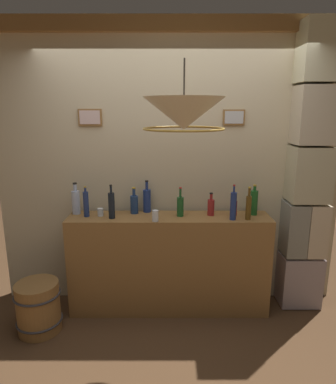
% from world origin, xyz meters
% --- Properties ---
extents(ground_plane, '(12.00, 12.00, 0.00)m').
position_xyz_m(ground_plane, '(0.00, 0.00, 0.00)').
color(ground_plane, '#4C331E').
extents(panelled_rear_partition, '(3.42, 0.15, 2.78)m').
position_xyz_m(panelled_rear_partition, '(-0.00, 1.10, 1.47)').
color(panelled_rear_partition, beige).
rests_on(panelled_rear_partition, ground).
extents(stone_pillar, '(0.39, 0.35, 2.71)m').
position_xyz_m(stone_pillar, '(1.33, 0.95, 1.34)').
color(stone_pillar, '#A19194').
rests_on(stone_pillar, ground).
extents(bar_shelf_unit, '(1.92, 0.37, 0.97)m').
position_xyz_m(bar_shelf_unit, '(0.00, 0.83, 0.49)').
color(bar_shelf_unit, olive).
rests_on(bar_shelf_unit, ground).
extents(liquor_bottle_sherry, '(0.05, 0.05, 0.29)m').
position_xyz_m(liquor_bottle_sherry, '(-0.78, 0.83, 1.10)').
color(liquor_bottle_sherry, navy).
rests_on(liquor_bottle_sherry, bar_shelf_unit).
extents(liquor_bottle_mezcal, '(0.08, 0.08, 0.26)m').
position_xyz_m(liquor_bottle_mezcal, '(-0.34, 0.93, 1.07)').
color(liquor_bottle_mezcal, navy).
rests_on(liquor_bottle_mezcal, bar_shelf_unit).
extents(liquor_bottle_tequila, '(0.06, 0.06, 0.28)m').
position_xyz_m(liquor_bottle_tequila, '(0.11, 0.84, 1.07)').
color(liquor_bottle_tequila, '#1A5022').
rests_on(liquor_bottle_tequila, bar_shelf_unit).
extents(liquor_bottle_scotch, '(0.06, 0.06, 0.33)m').
position_xyz_m(liquor_bottle_scotch, '(0.59, 0.73, 1.11)').
color(liquor_bottle_scotch, navy).
rests_on(liquor_bottle_scotch, bar_shelf_unit).
extents(liquor_bottle_port, '(0.06, 0.06, 0.32)m').
position_xyz_m(liquor_bottle_port, '(-0.53, 0.78, 1.10)').
color(liquor_bottle_port, black).
rests_on(liquor_bottle_port, bar_shelf_unit).
extents(liquor_bottle_brandy, '(0.08, 0.08, 0.31)m').
position_xyz_m(liquor_bottle_brandy, '(-0.90, 0.92, 1.10)').
color(liquor_bottle_brandy, silver).
rests_on(liquor_bottle_brandy, bar_shelf_unit).
extents(liquor_bottle_gin, '(0.07, 0.07, 0.30)m').
position_xyz_m(liquor_bottle_gin, '(0.81, 0.88, 1.10)').
color(liquor_bottle_gin, '#1A5921').
rests_on(liquor_bottle_gin, bar_shelf_unit).
extents(liquor_bottle_vermouth, '(0.08, 0.08, 0.32)m').
position_xyz_m(liquor_bottle_vermouth, '(-0.22, 0.98, 1.09)').
color(liquor_bottle_vermouth, navy).
rests_on(liquor_bottle_vermouth, bar_shelf_unit).
extents(liquor_bottle_rum, '(0.05, 0.05, 0.31)m').
position_xyz_m(liquor_bottle_rum, '(0.73, 0.74, 1.10)').
color(liquor_bottle_rum, '#583D13').
rests_on(liquor_bottle_rum, bar_shelf_unit).
extents(liquor_bottle_bourbon, '(0.05, 0.05, 0.23)m').
position_xyz_m(liquor_bottle_bourbon, '(0.62, 0.86, 1.05)').
color(liquor_bottle_bourbon, maroon).
rests_on(liquor_bottle_bourbon, bar_shelf_unit).
extents(liquor_bottle_rye, '(0.07, 0.07, 0.22)m').
position_xyz_m(liquor_bottle_rye, '(0.40, 0.87, 1.06)').
color(liquor_bottle_rye, maroon).
rests_on(liquor_bottle_rye, bar_shelf_unit).
extents(glass_tumbler_rocks, '(0.06, 0.06, 0.10)m').
position_xyz_m(glass_tumbler_rocks, '(-0.13, 0.69, 1.02)').
color(glass_tumbler_rocks, silver).
rests_on(glass_tumbler_rocks, bar_shelf_unit).
extents(glass_tumbler_highball, '(0.06, 0.06, 0.07)m').
position_xyz_m(glass_tumbler_highball, '(-0.66, 0.85, 1.01)').
color(glass_tumbler_highball, silver).
rests_on(glass_tumbler_highball, bar_shelf_unit).
extents(pendant_lamp, '(0.57, 0.57, 0.47)m').
position_xyz_m(pendant_lamp, '(0.10, 0.17, 1.93)').
color(pendant_lamp, '#EFE5C6').
extents(wooden_barrel, '(0.41, 0.41, 0.47)m').
position_xyz_m(wooden_barrel, '(-1.18, 0.47, 0.23)').
color(wooden_barrel, olive).
rests_on(wooden_barrel, ground).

